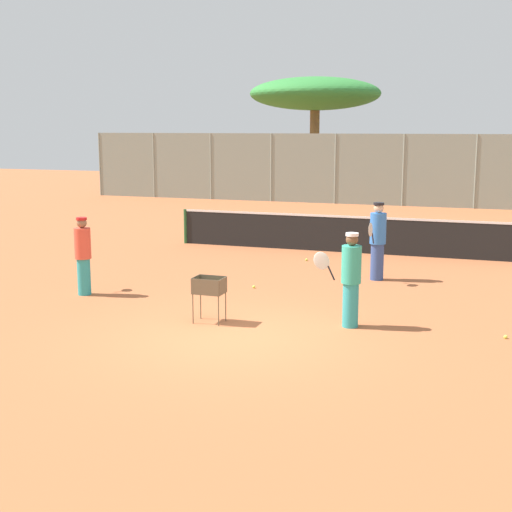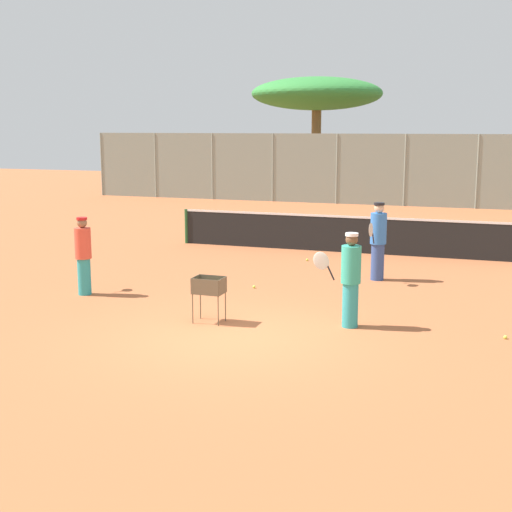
% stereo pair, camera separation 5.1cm
% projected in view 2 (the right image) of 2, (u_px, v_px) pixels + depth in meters
% --- Properties ---
extents(ground_plane, '(80.00, 80.00, 0.00)m').
position_uv_depth(ground_plane, '(233.00, 337.00, 12.35)').
color(ground_plane, '#B26038').
extents(tennis_net, '(10.09, 0.10, 1.07)m').
position_uv_depth(tennis_net, '(344.00, 233.00, 20.58)').
color(tennis_net, '#26592D').
rests_on(tennis_net, ground_plane).
extents(back_fence, '(31.66, 0.08, 3.27)m').
position_uv_depth(back_fence, '(405.00, 170.00, 32.37)').
color(back_fence, gray).
rests_on(back_fence, ground_plane).
extents(tree_0, '(7.18, 7.18, 6.26)m').
position_uv_depth(tree_0, '(317.00, 94.00, 39.04)').
color(tree_0, brown).
rests_on(tree_0, ground_plane).
extents(player_white_outfit, '(0.91, 0.36, 1.73)m').
position_uv_depth(player_white_outfit, '(350.00, 279.00, 12.85)').
color(player_white_outfit, teal).
rests_on(player_white_outfit, ground_plane).
extents(player_red_cap, '(0.51, 0.84, 1.69)m').
position_uv_depth(player_red_cap, '(83.00, 255.00, 15.36)').
color(player_red_cap, teal).
rests_on(player_red_cap, ground_plane).
extents(player_yellow_shirt, '(0.38, 0.94, 1.85)m').
position_uv_depth(player_yellow_shirt, '(378.00, 240.00, 16.80)').
color(player_yellow_shirt, '#334C8C').
rests_on(player_yellow_shirt, ground_plane).
extents(ball_cart, '(0.56, 0.41, 0.86)m').
position_uv_depth(ball_cart, '(210.00, 289.00, 13.19)').
color(ball_cart, brown).
rests_on(ball_cart, ground_plane).
extents(tennis_ball_0, '(0.07, 0.07, 0.07)m').
position_uv_depth(tennis_ball_0, '(218.00, 283.00, 16.47)').
color(tennis_ball_0, '#D1E54C').
rests_on(tennis_ball_0, ground_plane).
extents(tennis_ball_1, '(0.07, 0.07, 0.07)m').
position_uv_depth(tennis_ball_1, '(307.00, 260.00, 19.35)').
color(tennis_ball_1, '#D1E54C').
rests_on(tennis_ball_1, ground_plane).
extents(tennis_ball_2, '(0.07, 0.07, 0.07)m').
position_uv_depth(tennis_ball_2, '(505.00, 337.00, 12.25)').
color(tennis_ball_2, '#D1E54C').
rests_on(tennis_ball_2, ground_plane).
extents(tennis_ball_3, '(0.07, 0.07, 0.07)m').
position_uv_depth(tennis_ball_3, '(254.00, 287.00, 16.09)').
color(tennis_ball_3, '#D1E54C').
rests_on(tennis_ball_3, ground_plane).
extents(parked_car, '(4.20, 1.70, 1.60)m').
position_uv_depth(parked_car, '(425.00, 185.00, 36.14)').
color(parked_car, '#3F4C8C').
rests_on(parked_car, ground_plane).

